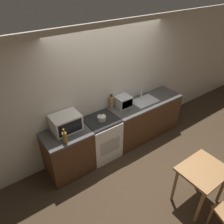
% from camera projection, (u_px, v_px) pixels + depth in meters
% --- Properties ---
extents(ground_plane, '(16.00, 16.00, 0.00)m').
position_uv_depth(ground_plane, '(139.00, 164.00, 4.47)').
color(ground_plane, '#3D2D1E').
extents(wall_back, '(10.00, 0.06, 2.60)m').
position_uv_depth(wall_back, '(109.00, 88.00, 4.45)').
color(wall_back, beige).
rests_on(wall_back, ground_plane).
extents(counter_left_run, '(0.84, 0.62, 0.90)m').
position_uv_depth(counter_left_run, '(68.00, 152.00, 4.10)').
color(counter_left_run, '#4C2D19').
rests_on(counter_left_run, ground_plane).
extents(counter_right_run, '(1.73, 0.62, 0.90)m').
position_uv_depth(counter_right_run, '(144.00, 118.00, 5.05)').
color(counter_right_run, '#4C2D19').
rests_on(counter_right_run, ground_plane).
extents(stove_range, '(0.65, 0.62, 0.90)m').
position_uv_depth(stove_range, '(101.00, 137.00, 4.47)').
color(stove_range, silver).
rests_on(stove_range, ground_plane).
extents(kettle, '(0.16, 0.16, 0.16)m').
position_uv_depth(kettle, '(102.00, 117.00, 4.17)').
color(kettle, beige).
rests_on(kettle, stove_range).
extents(microwave, '(0.51, 0.38, 0.31)m').
position_uv_depth(microwave, '(66.00, 123.00, 3.87)').
color(microwave, silver).
rests_on(microwave, counter_left_run).
extents(bottle, '(0.08, 0.08, 0.28)m').
position_uv_depth(bottle, '(65.00, 137.00, 3.61)').
color(bottle, olive).
rests_on(bottle, counter_left_run).
extents(knife_block, '(0.09, 0.06, 0.32)m').
position_uv_depth(knife_block, '(111.00, 102.00, 4.51)').
color(knife_block, '#9E7042').
rests_on(knife_block, counter_right_run).
extents(toaster_oven, '(0.31, 0.29, 0.22)m').
position_uv_depth(toaster_oven, '(123.00, 101.00, 4.58)').
color(toaster_oven, silver).
rests_on(toaster_oven, counter_right_run).
extents(sink_basin, '(0.58, 0.38, 0.24)m').
position_uv_depth(sink_basin, '(145.00, 101.00, 4.78)').
color(sink_basin, silver).
rests_on(sink_basin, counter_right_run).
extents(dining_table, '(0.72, 0.60, 0.77)m').
position_uv_depth(dining_table, '(202.00, 175.00, 3.42)').
color(dining_table, '#9E7042').
rests_on(dining_table, ground_plane).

